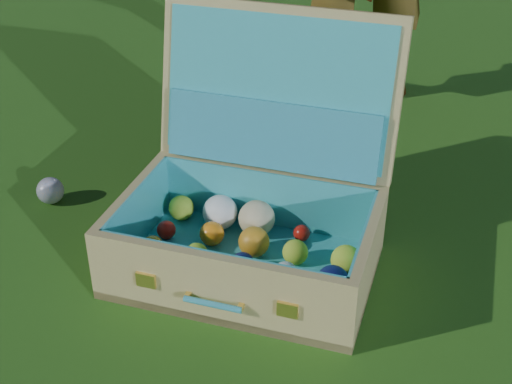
# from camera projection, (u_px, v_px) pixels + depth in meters

# --- Properties ---
(ground) EXTENTS (60.00, 60.00, 0.00)m
(ground) POSITION_uv_depth(u_px,v_px,m) (197.00, 238.00, 1.84)
(ground) COLOR #215114
(ground) RESTS_ON ground
(stray_ball) EXTENTS (0.07, 0.07, 0.07)m
(stray_ball) POSITION_uv_depth(u_px,v_px,m) (50.00, 191.00, 1.96)
(stray_ball) COLOR #4575B3
(stray_ball) RESTS_ON ground
(suitcase) EXTENTS (0.60, 0.56, 0.57)m
(suitcase) POSITION_uv_depth(u_px,v_px,m) (255.00, 198.00, 1.70)
(suitcase) COLOR tan
(suitcase) RESTS_ON ground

